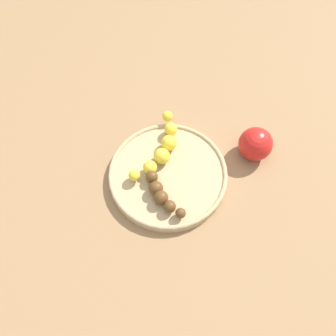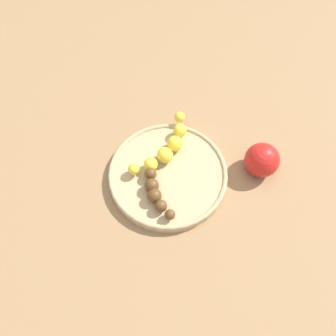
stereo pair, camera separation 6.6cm
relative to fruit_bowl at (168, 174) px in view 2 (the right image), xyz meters
name	(u,v)px [view 2 (the right image)]	position (x,y,z in m)	size (l,w,h in m)	color
ground_plane	(168,177)	(0.00, 0.00, -0.01)	(2.40, 2.40, 0.00)	#936D47
fruit_bowl	(168,174)	(0.00, 0.00, 0.00)	(0.25, 0.25, 0.02)	tan
banana_overripe	(155,190)	(-0.01, 0.05, 0.02)	(0.12, 0.08, 0.03)	#593819
banana_yellow	(167,147)	(0.04, -0.04, 0.02)	(0.07, 0.18, 0.03)	yellow
apple_red	(262,160)	(-0.13, -0.14, 0.02)	(0.07, 0.07, 0.07)	red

